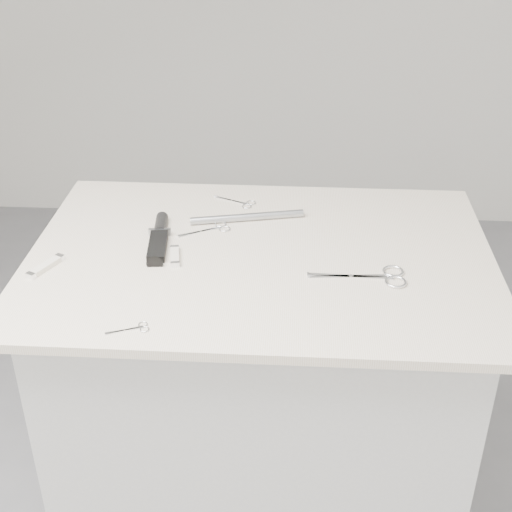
# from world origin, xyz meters

# --- Properties ---
(plinth) EXTENTS (0.90, 0.60, 0.90)m
(plinth) POSITION_xyz_m (0.00, 0.00, 0.45)
(plinth) COLOR beige
(plinth) RESTS_ON ground
(display_board) EXTENTS (1.00, 0.70, 0.02)m
(display_board) POSITION_xyz_m (0.00, 0.00, 0.91)
(display_board) COLOR beige
(display_board) RESTS_ON plinth
(large_shears) EXTENTS (0.20, 0.09, 0.01)m
(large_shears) POSITION_xyz_m (0.25, -0.08, 0.92)
(large_shears) COLOR white
(large_shears) RESTS_ON display_board
(embroidery_scissors_a) EXTENTS (0.12, 0.08, 0.00)m
(embroidery_scissors_a) POSITION_xyz_m (-0.11, 0.10, 0.92)
(embroidery_scissors_a) COLOR white
(embroidery_scissors_a) RESTS_ON display_board
(embroidery_scissors_b) EXTENTS (0.11, 0.07, 0.00)m
(embroidery_scissors_b) POSITION_xyz_m (-0.06, 0.24, 0.92)
(embroidery_scissors_b) COLOR white
(embroidery_scissors_b) RESTS_ON display_board
(tiny_scissors) EXTENTS (0.08, 0.05, 0.00)m
(tiny_scissors) POSITION_xyz_m (-0.22, -0.29, 0.92)
(tiny_scissors) COLOR white
(tiny_scissors) RESTS_ON display_board
(sheathed_knife) EXTENTS (0.05, 0.20, 0.03)m
(sheathed_knife) POSITION_xyz_m (-0.23, 0.05, 0.93)
(sheathed_knife) COLOR black
(sheathed_knife) RESTS_ON display_board
(pocket_knife_a) EXTENTS (0.06, 0.10, 0.01)m
(pocket_knife_a) POSITION_xyz_m (-0.44, -0.09, 0.93)
(pocket_knife_a) COLOR silver
(pocket_knife_a) RESTS_ON display_board
(pocket_knife_b) EXTENTS (0.03, 0.08, 0.01)m
(pocket_knife_b) POSITION_xyz_m (-0.18, -0.03, 0.92)
(pocket_knife_b) COLOR silver
(pocket_knife_b) RESTS_ON display_board
(metal_rail) EXTENTS (0.26, 0.08, 0.02)m
(metal_rail) POSITION_xyz_m (-0.04, 0.15, 0.93)
(metal_rail) COLOR #999DA2
(metal_rail) RESTS_ON display_board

